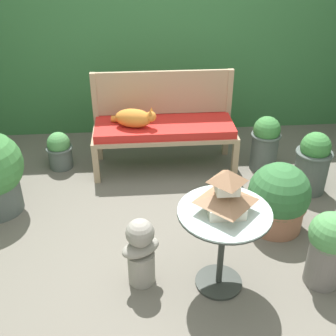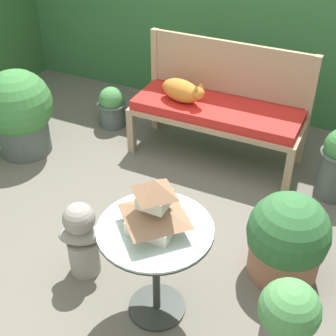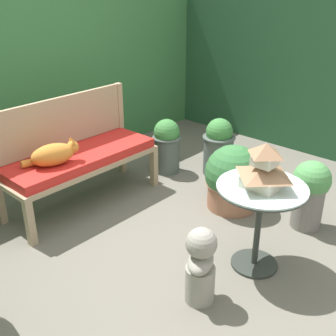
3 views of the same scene
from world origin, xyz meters
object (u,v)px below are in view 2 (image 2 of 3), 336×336
(potted_plant_path_edge, at_px, (287,239))
(potted_plant_bench_right, at_px, (286,324))
(garden_bench, at_px, (217,114))
(garden_bust, at_px, (82,238))
(pagoda_birdhouse, at_px, (155,208))
(patio_table, at_px, (156,247))
(potted_plant_table_near, at_px, (112,107))
(cat, at_px, (182,91))
(potted_plant_patio_mid, at_px, (19,112))

(potted_plant_path_edge, distance_m, potted_plant_bench_right, 0.67)
(garden_bench, relative_size, garden_bust, 2.65)
(garden_bench, distance_m, pagoda_birdhouse, 1.73)
(patio_table, relative_size, potted_plant_table_near, 1.65)
(cat, relative_size, potted_plant_bench_right, 0.75)
(garden_bench, xyz_separation_m, cat, (-0.30, -0.05, 0.17))
(cat, distance_m, potted_plant_patio_mid, 1.40)
(potted_plant_table_near, bearing_deg, garden_bench, -4.87)
(patio_table, bearing_deg, potted_plant_patio_mid, 150.34)
(pagoda_birdhouse, height_order, potted_plant_table_near, pagoda_birdhouse)
(garden_bust, relative_size, potted_plant_path_edge, 0.92)
(garden_bust, xyz_separation_m, potted_plant_path_edge, (1.15, 0.54, -0.00))
(cat, distance_m, patio_table, 1.72)
(patio_table, bearing_deg, pagoda_birdhouse, 0.00)
(potted_plant_path_edge, bearing_deg, garden_bust, -154.83)
(patio_table, xyz_separation_m, pagoda_birdhouse, (0.00, 0.00, 0.28))
(garden_bench, bearing_deg, potted_plant_table_near, 175.13)
(pagoda_birdhouse, relative_size, potted_plant_patio_mid, 0.41)
(pagoda_birdhouse, xyz_separation_m, potted_plant_patio_mid, (-1.82, 1.04, -0.39))
(garden_bust, xyz_separation_m, potted_plant_bench_right, (1.30, -0.11, 0.05))
(cat, relative_size, garden_bust, 0.83)
(cat, height_order, garden_bust, cat)
(garden_bench, bearing_deg, pagoda_birdhouse, -80.80)
(potted_plant_patio_mid, bearing_deg, garden_bust, -37.19)
(potted_plant_path_edge, height_order, potted_plant_bench_right, potted_plant_bench_right)
(potted_plant_table_near, xyz_separation_m, potted_plant_bench_right, (2.10, -1.80, 0.14))
(patio_table, bearing_deg, potted_plant_table_near, 127.63)
(garden_bench, relative_size, pagoda_birdhouse, 4.57)
(potted_plant_patio_mid, bearing_deg, cat, 24.89)
(cat, bearing_deg, pagoda_birdhouse, -56.64)
(garden_bench, bearing_deg, potted_plant_patio_mid, -157.86)
(patio_table, bearing_deg, cat, 109.33)
(cat, relative_size, patio_table, 0.69)
(cat, height_order, potted_plant_table_near, cat)
(cat, bearing_deg, potted_plant_patio_mid, -141.09)
(patio_table, relative_size, pagoda_birdhouse, 2.07)
(cat, relative_size, pagoda_birdhouse, 1.42)
(patio_table, xyz_separation_m, potted_plant_path_edge, (0.60, 0.62, -0.23))
(cat, distance_m, garden_bust, 1.58)
(pagoda_birdhouse, height_order, potted_plant_path_edge, pagoda_birdhouse)
(potted_plant_table_near, height_order, potted_plant_path_edge, potted_plant_path_edge)
(pagoda_birdhouse, height_order, potted_plant_patio_mid, pagoda_birdhouse)
(patio_table, distance_m, potted_plant_table_near, 2.25)
(potted_plant_path_edge, bearing_deg, garden_bench, 129.47)
(pagoda_birdhouse, bearing_deg, potted_plant_table_near, 127.63)
(cat, height_order, pagoda_birdhouse, pagoda_birdhouse)
(garden_bench, distance_m, potted_plant_path_edge, 1.37)
(garden_bench, xyz_separation_m, potted_plant_table_near, (-1.09, 0.09, -0.23))
(potted_plant_table_near, bearing_deg, patio_table, -52.37)
(garden_bench, relative_size, potted_plant_bench_right, 2.42)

